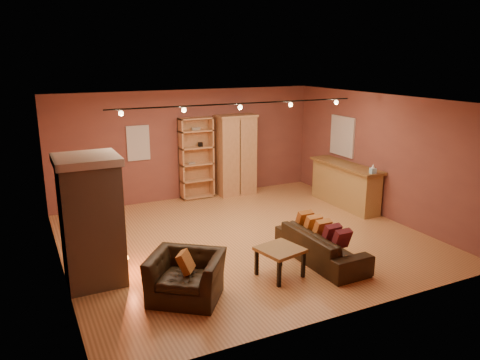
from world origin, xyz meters
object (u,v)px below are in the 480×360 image
armchair (186,269)px  loveseat (321,240)px  bar_counter (345,185)px  armoire (236,155)px  coffee_table (280,252)px  fireplace (92,220)px  bookcase (196,157)px

armchair → loveseat: bearing=41.5°
loveseat → bar_counter: bearing=-46.3°
armoire → coffee_table: armoire is taller
bar_counter → coffee_table: (-3.42, -2.63, -0.11)m
fireplace → bookcase: size_ratio=1.00×
fireplace → loveseat: size_ratio=1.07×
loveseat → coffee_table: bearing=100.8°
armchair → bookcase: bearing=104.3°
armoire → bar_counter: 2.95m
loveseat → armchair: size_ratio=1.53×
bookcase → coffee_table: size_ratio=2.66×
loveseat → bookcase: bearing=6.3°
bar_counter → armchair: size_ratio=1.72×
armchair → coffee_table: bearing=37.0°
bookcase → loveseat: (0.62, -4.70, -0.67)m
bar_counter → coffee_table: bar_counter is taller
armchair → coffee_table: 1.67m
fireplace → armoire: bearing=40.0°
bookcase → loveseat: size_ratio=1.07×
coffee_table → loveseat: bearing=12.0°
fireplace → bar_counter: 6.43m
bookcase → bar_counter: 3.85m
fireplace → coffee_table: fireplace is taller
loveseat → armoire: bearing=-6.9°
bookcase → armoire: (1.07, -0.16, 0.00)m
armoire → coffee_table: 5.01m
fireplace → coffee_table: 3.12m
bar_counter → armchair: (-5.09, -2.63, -0.06)m
fireplace → loveseat: 3.99m
fireplace → bookcase: (3.20, 3.74, 0.01)m
armoire → loveseat: (-0.46, -4.54, -0.68)m
armoire → armchair: size_ratio=1.66×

